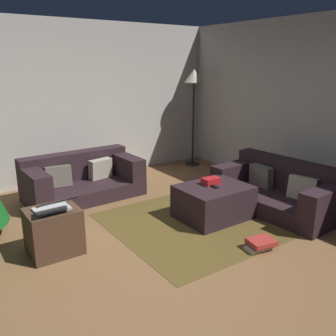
% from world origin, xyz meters
% --- Properties ---
extents(ground_plane, '(6.40, 6.40, 0.00)m').
position_xyz_m(ground_plane, '(0.00, 0.00, 0.00)').
color(ground_plane, brown).
extents(rear_partition, '(6.40, 0.12, 2.60)m').
position_xyz_m(rear_partition, '(0.00, 3.14, 1.30)').
color(rear_partition, beige).
rests_on(rear_partition, ground_plane).
extents(couch_left, '(1.68, 0.90, 0.64)m').
position_xyz_m(couch_left, '(0.20, 2.24, 0.26)').
color(couch_left, '#2D1E23').
rests_on(couch_left, ground_plane).
extents(couch_right, '(0.95, 1.71, 0.65)m').
position_xyz_m(couch_right, '(2.24, 0.24, 0.26)').
color(couch_right, '#2D1E23').
rests_on(couch_right, ground_plane).
extents(ottoman, '(0.87, 0.70, 0.43)m').
position_xyz_m(ottoman, '(1.29, 0.52, 0.21)').
color(ottoman, '#2D1E23').
rests_on(ottoman, ground_plane).
extents(gift_box, '(0.23, 0.16, 0.08)m').
position_xyz_m(gift_box, '(1.31, 0.60, 0.47)').
color(gift_box, red).
rests_on(gift_box, ottoman).
extents(tv_remote, '(0.06, 0.16, 0.02)m').
position_xyz_m(tv_remote, '(1.27, 0.51, 0.44)').
color(tv_remote, black).
rests_on(tv_remote, ottoman).
extents(side_table, '(0.52, 0.44, 0.49)m').
position_xyz_m(side_table, '(-0.69, 0.78, 0.24)').
color(side_table, '#4C3323').
rests_on(side_table, ground_plane).
extents(laptop, '(0.36, 0.41, 0.18)m').
position_xyz_m(laptop, '(-0.69, 0.71, 0.54)').
color(laptop, silver).
rests_on(laptop, side_table).
extents(book_stack, '(0.34, 0.27, 0.12)m').
position_xyz_m(book_stack, '(1.14, -0.41, 0.06)').
color(book_stack, beige).
rests_on(book_stack, ground_plane).
extents(corner_lamp, '(0.36, 0.36, 1.82)m').
position_xyz_m(corner_lamp, '(2.68, 2.70, 1.55)').
color(corner_lamp, black).
rests_on(corner_lamp, ground_plane).
extents(area_rug, '(2.60, 2.00, 0.01)m').
position_xyz_m(area_rug, '(1.29, 0.52, 0.00)').
color(area_rug, brown).
rests_on(area_rug, ground_plane).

